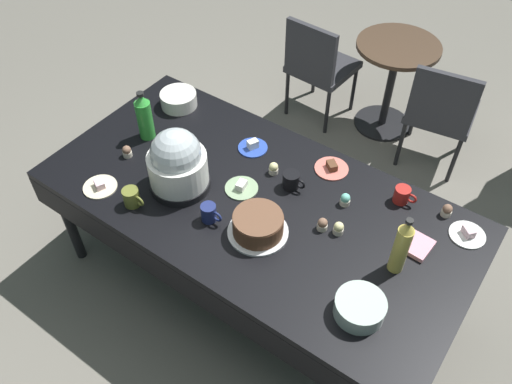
% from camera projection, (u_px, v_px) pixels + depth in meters
% --- Properties ---
extents(ground, '(9.00, 9.00, 0.00)m').
position_uv_depth(ground, '(256.00, 282.00, 3.21)').
color(ground, slate).
extents(potluck_table, '(2.20, 1.10, 0.75)m').
position_uv_depth(potluck_table, '(256.00, 207.00, 2.71)').
color(potluck_table, black).
rests_on(potluck_table, ground).
extents(frosted_layer_cake, '(0.29, 0.29, 0.12)m').
position_uv_depth(frosted_layer_cake, '(258.00, 225.00, 2.48)').
color(frosted_layer_cake, silver).
rests_on(frosted_layer_cake, potluck_table).
extents(slow_cooker, '(0.31, 0.31, 0.35)m').
position_uv_depth(slow_cooker, '(177.00, 163.00, 2.62)').
color(slow_cooker, black).
rests_on(slow_cooker, potluck_table).
extents(glass_salad_bowl, '(0.22, 0.22, 0.08)m').
position_uv_depth(glass_salad_bowl, '(360.00, 308.00, 2.19)').
color(glass_salad_bowl, '#B2C6BC').
rests_on(glass_salad_bowl, potluck_table).
extents(ceramic_snack_bowl, '(0.22, 0.22, 0.09)m').
position_uv_depth(ceramic_snack_bowl, '(179.00, 99.00, 3.16)').
color(ceramic_snack_bowl, silver).
rests_on(ceramic_snack_bowl, potluck_table).
extents(dessert_plate_cream, '(0.17, 0.17, 0.04)m').
position_uv_depth(dessert_plate_cream, '(100.00, 186.00, 2.72)').
color(dessert_plate_cream, beige).
rests_on(dessert_plate_cream, potluck_table).
extents(dessert_plate_sage, '(0.17, 0.17, 0.05)m').
position_uv_depth(dessert_plate_sage, '(241.00, 187.00, 2.71)').
color(dessert_plate_sage, '#8CA87F').
rests_on(dessert_plate_sage, potluck_table).
extents(dessert_plate_coral, '(0.18, 0.18, 0.04)m').
position_uv_depth(dessert_plate_coral, '(332.00, 168.00, 2.81)').
color(dessert_plate_coral, '#E07266').
rests_on(dessert_plate_coral, potluck_table).
extents(dessert_plate_cobalt, '(0.16, 0.16, 0.05)m').
position_uv_depth(dessert_plate_cobalt, '(253.00, 146.00, 2.92)').
color(dessert_plate_cobalt, '#2D4CB2').
rests_on(dessert_plate_cobalt, potluck_table).
extents(dessert_plate_white, '(0.17, 0.17, 0.05)m').
position_uv_depth(dessert_plate_white, '(468.00, 234.00, 2.50)').
color(dessert_plate_white, white).
rests_on(dessert_plate_white, potluck_table).
extents(cupcake_mint, '(0.05, 0.05, 0.07)m').
position_uv_depth(cupcake_mint, '(322.00, 224.00, 2.51)').
color(cupcake_mint, beige).
rests_on(cupcake_mint, potluck_table).
extents(cupcake_vanilla, '(0.05, 0.05, 0.07)m').
position_uv_depth(cupcake_vanilla, '(339.00, 228.00, 2.50)').
color(cupcake_vanilla, beige).
rests_on(cupcake_vanilla, potluck_table).
extents(cupcake_rose, '(0.05, 0.05, 0.07)m').
position_uv_depth(cupcake_rose, '(127.00, 151.00, 2.86)').
color(cupcake_rose, beige).
rests_on(cupcake_rose, potluck_table).
extents(cupcake_lemon, '(0.05, 0.05, 0.07)m').
position_uv_depth(cupcake_lemon, '(274.00, 168.00, 2.77)').
color(cupcake_lemon, beige).
rests_on(cupcake_lemon, potluck_table).
extents(cupcake_cocoa, '(0.05, 0.05, 0.07)m').
position_uv_depth(cupcake_cocoa, '(447.00, 210.00, 2.57)').
color(cupcake_cocoa, beige).
rests_on(cupcake_cocoa, potluck_table).
extents(cupcake_berry, '(0.05, 0.05, 0.07)m').
position_uv_depth(cupcake_berry, '(345.00, 200.00, 2.62)').
color(cupcake_berry, beige).
rests_on(cupcake_berry, potluck_table).
extents(soda_bottle_ginger_ale, '(0.07, 0.07, 0.33)m').
position_uv_depth(soda_bottle_ginger_ale, '(401.00, 246.00, 2.27)').
color(soda_bottle_ginger_ale, gold).
rests_on(soda_bottle_ginger_ale, potluck_table).
extents(soda_bottle_lime_soda, '(0.09, 0.09, 0.30)m').
position_uv_depth(soda_bottle_lime_soda, '(144.00, 117.00, 2.90)').
color(soda_bottle_lime_soda, green).
rests_on(soda_bottle_lime_soda, potluck_table).
extents(coffee_mug_olive, '(0.12, 0.08, 0.10)m').
position_uv_depth(coffee_mug_olive, '(132.00, 197.00, 2.61)').
color(coffee_mug_olive, olive).
rests_on(coffee_mug_olive, potluck_table).
extents(coffee_mug_red, '(0.12, 0.08, 0.09)m').
position_uv_depth(coffee_mug_red, '(402.00, 195.00, 2.63)').
color(coffee_mug_red, '#B2231E').
rests_on(coffee_mug_red, potluck_table).
extents(coffee_mug_black, '(0.13, 0.09, 0.09)m').
position_uv_depth(coffee_mug_black, '(291.00, 180.00, 2.70)').
color(coffee_mug_black, black).
rests_on(coffee_mug_black, potluck_table).
extents(coffee_mug_navy, '(0.12, 0.08, 0.09)m').
position_uv_depth(coffee_mug_navy, '(209.00, 213.00, 2.54)').
color(coffee_mug_navy, navy).
rests_on(coffee_mug_navy, potluck_table).
extents(paper_napkin_stack, '(0.15, 0.15, 0.02)m').
position_uv_depth(paper_napkin_stack, '(416.00, 245.00, 2.45)').
color(paper_napkin_stack, pink).
rests_on(paper_napkin_stack, potluck_table).
extents(maroon_chair_left, '(0.47, 0.47, 0.85)m').
position_uv_depth(maroon_chair_left, '(318.00, 64.00, 3.96)').
color(maroon_chair_left, '#333338').
rests_on(maroon_chair_left, ground).
extents(maroon_chair_right, '(0.50, 0.50, 0.85)m').
position_uv_depth(maroon_chair_right, '(441.00, 110.00, 3.58)').
color(maroon_chair_right, '#333338').
rests_on(maroon_chair_right, ground).
extents(round_cafe_table, '(0.60, 0.60, 0.72)m').
position_uv_depth(round_cafe_table, '(393.00, 71.00, 3.88)').
color(round_cafe_table, '#473323').
rests_on(round_cafe_table, ground).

